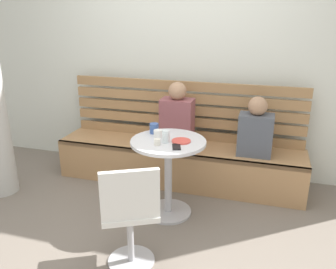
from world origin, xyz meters
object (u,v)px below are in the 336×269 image
object	(u,v)px
phone_on_table	(176,147)
white_chair	(130,213)
person_adult	(177,118)
booth_bench	(178,163)
cup_espresso_small	(157,142)
person_child_left	(256,130)
cafe_table	(168,163)
plate_small	(181,141)
cup_mug_blue	(154,128)
cup_ceramic_white	(158,134)
cup_water_clear	(166,136)

from	to	relation	value
phone_on_table	white_chair	bearing A→B (deg)	-121.56
person_adult	booth_bench	bearing A→B (deg)	69.54
cup_espresso_small	phone_on_table	size ratio (longest dim) A/B	0.40
white_chair	person_child_left	bearing A→B (deg)	61.46
cafe_table	plate_small	size ratio (longest dim) A/B	4.35
cup_espresso_small	phone_on_table	bearing A→B (deg)	-1.95
white_chair	plate_small	size ratio (longest dim) A/B	5.00
person_child_left	plate_small	size ratio (longest dim) A/B	3.57
cafe_table	phone_on_table	world-z (taller)	phone_on_table
cup_mug_blue	phone_on_table	bearing A→B (deg)	-44.63
person_adult	white_chair	bearing A→B (deg)	-88.46
white_chair	booth_bench	bearing A→B (deg)	91.10
person_adult	person_child_left	distance (m)	0.82
cup_espresso_small	phone_on_table	xyz separation A→B (m)	(0.17, -0.01, -0.02)
cup_mug_blue	cup_ceramic_white	distance (m)	0.12
cup_espresso_small	plate_small	bearing A→B (deg)	38.02
person_adult	phone_on_table	world-z (taller)	person_adult
white_chair	cup_water_clear	bearing A→B (deg)	86.85
cup_mug_blue	phone_on_table	xyz separation A→B (m)	(0.30, -0.29, -0.04)
cup_mug_blue	white_chair	bearing A→B (deg)	-81.98
cup_ceramic_white	cup_espresso_small	bearing A→B (deg)	-74.01
cafe_table	cup_water_clear	world-z (taller)	cup_water_clear
cup_water_clear	cup_mug_blue	distance (m)	0.27
cup_water_clear	phone_on_table	xyz separation A→B (m)	(0.12, -0.09, -0.05)
cup_water_clear	cup_espresso_small	size ratio (longest dim) A/B	1.96
person_adult	phone_on_table	distance (m)	0.80
booth_bench	cup_water_clear	bearing A→B (deg)	-84.44
white_chair	cup_mug_blue	world-z (taller)	white_chair
person_adult	person_child_left	xyz separation A→B (m)	(0.82, -0.01, -0.05)
cafe_table	cup_water_clear	xyz separation A→B (m)	(-0.01, -0.05, 0.28)
white_chair	cup_ceramic_white	distance (m)	0.91
booth_bench	cafe_table	distance (m)	0.73
person_adult	cup_espresso_small	size ratio (longest dim) A/B	12.58
person_child_left	plate_small	distance (m)	0.87
booth_bench	plate_small	xyz separation A→B (m)	(0.20, -0.66, 0.52)
booth_bench	cup_mug_blue	size ratio (longest dim) A/B	28.42
white_chair	cup_espresso_small	distance (m)	0.73
cup_ceramic_white	white_chair	bearing A→B (deg)	-85.74
cup_water_clear	phone_on_table	distance (m)	0.16
cup_ceramic_white	phone_on_table	bearing A→B (deg)	-40.47
cafe_table	person_child_left	world-z (taller)	person_child_left
booth_bench	person_child_left	distance (m)	0.94
booth_bench	person_child_left	xyz separation A→B (m)	(0.81, -0.04, 0.48)
plate_small	phone_on_table	distance (m)	0.15
person_child_left	cup_espresso_small	distance (m)	1.10
cup_espresso_small	cup_ceramic_white	distance (m)	0.20
cup_ceramic_white	person_adult	bearing A→B (deg)	87.52
plate_small	phone_on_table	world-z (taller)	plate_small
white_chair	cup_mug_blue	xyz separation A→B (m)	(-0.13, 0.96, 0.32)
plate_small	person_adult	bearing A→B (deg)	108.09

